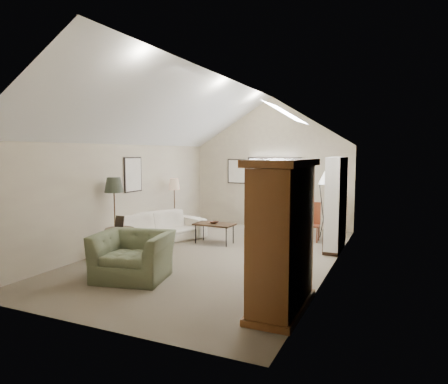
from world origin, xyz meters
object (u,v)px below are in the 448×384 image
at_px(armchair_near, 133,256).
at_px(side_table, 120,243).
at_px(coffee_table, 214,233).
at_px(armchair_far, 269,216).
at_px(sofa, 157,228).
at_px(armoire, 282,236).
at_px(side_chair, 312,222).

distance_m(armchair_near, side_table, 1.64).
height_order(coffee_table, side_table, side_table).
xyz_separation_m(armchair_far, coffee_table, (-0.85, -1.88, -0.22)).
xyz_separation_m(coffee_table, side_table, (-1.33, -2.04, 0.06)).
distance_m(sofa, armchair_near, 3.01).
bearing_deg(coffee_table, armoire, -51.64).
height_order(armchair_near, side_table, armchair_near).
distance_m(coffee_table, side_table, 2.44).
height_order(sofa, armchair_near, armchair_near).
relative_size(armoire, armchair_near, 1.69).
bearing_deg(armchair_far, side_table, 60.79).
height_order(armoire, coffee_table, armoire).
bearing_deg(armoire, sofa, 144.07).
relative_size(armoire, sofa, 0.86).
bearing_deg(side_table, sofa, 93.58).
bearing_deg(coffee_table, armchair_far, 65.78).
xyz_separation_m(armoire, sofa, (-4.18, 3.03, -0.73)).
height_order(side_table, side_chair, side_chair).
xyz_separation_m(armchair_near, coffee_table, (0.14, 3.16, -0.17)).
distance_m(coffee_table, side_chair, 2.55).
relative_size(sofa, armchair_near, 1.97).
bearing_deg(side_chair, sofa, -157.07).
bearing_deg(sofa, armchair_far, -20.79).
relative_size(armoire, armchair_far, 2.09).
xyz_separation_m(armoire, side_table, (-4.08, 1.43, -0.78)).
bearing_deg(armchair_far, armoire, 109.42).
relative_size(armchair_near, coffee_table, 1.30).
relative_size(sofa, side_table, 3.99).
distance_m(armoire, coffee_table, 4.51).
xyz_separation_m(side_table, side_chair, (3.53, 3.31, 0.19)).
distance_m(armoire, side_chair, 4.81).
height_order(coffee_table, side_chair, side_chair).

